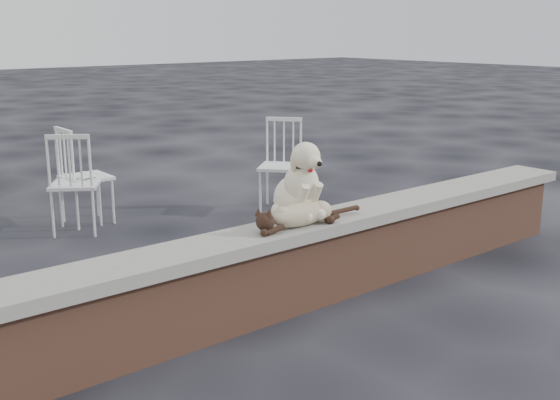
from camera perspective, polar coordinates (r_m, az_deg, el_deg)
ground at (r=4.66m, az=-0.20°, el=-9.21°), size 60.00×60.00×0.00m
brick_wall at (r=4.56m, az=-0.21°, el=-6.32°), size 6.00×0.30×0.50m
capstone at (r=4.47m, az=-0.21°, el=-2.84°), size 6.20×0.40×0.08m
dog at (r=4.61m, az=1.31°, el=1.74°), size 0.41×0.51×0.55m
cat at (r=4.49m, az=1.77°, el=-1.06°), size 1.06×0.35×0.18m
chair_c at (r=6.56m, az=-16.64°, el=1.41°), size 0.78×0.78×0.94m
chair_d at (r=7.10m, az=0.06°, el=2.93°), size 0.79×0.79×0.94m
chair_e at (r=6.85m, az=-15.82°, el=1.97°), size 0.57×0.57×0.94m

